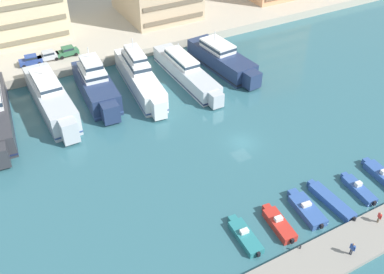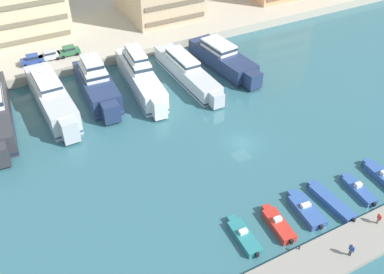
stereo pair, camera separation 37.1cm
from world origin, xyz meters
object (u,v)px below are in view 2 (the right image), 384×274
(yacht_white_center, at_px, (140,76))
(pedestrian_far_side, at_px, (379,218))
(motorboat_blue_center, at_px, (358,190))
(car_green_mid_left, at_px, (69,51))
(yacht_navy_center_left, at_px, (97,85))
(yacht_silver_center_right, at_px, (187,71))
(pedestrian_near_edge, at_px, (351,249))
(car_blue_far_left, at_px, (32,59))
(car_silver_left, at_px, (49,55))
(yacht_silver_mid_left, at_px, (52,98))
(motorboat_blue_mid_left, at_px, (306,210))
(motorboat_teal_far_left, at_px, (244,236))
(motorboat_blue_center_left, at_px, (331,202))
(yacht_navy_mid_right, at_px, (223,59))
(motorboat_red_left, at_px, (278,224))

(yacht_white_center, bearing_deg, pedestrian_far_side, -73.74)
(motorboat_blue_center, height_order, car_green_mid_left, car_green_mid_left)
(yacht_navy_center_left, height_order, yacht_silver_center_right, yacht_navy_center_left)
(pedestrian_near_edge, bearing_deg, yacht_white_center, 97.94)
(yacht_navy_center_left, bearing_deg, car_blue_far_left, 119.72)
(car_silver_left, bearing_deg, yacht_silver_mid_left, -102.15)
(yacht_silver_mid_left, relative_size, motorboat_blue_mid_left, 3.19)
(yacht_white_center, distance_m, car_blue_far_left, 21.02)
(pedestrian_near_edge, bearing_deg, motorboat_blue_center, 39.63)
(pedestrian_near_edge, bearing_deg, motorboat_teal_far_left, 138.21)
(motorboat_blue_center, bearing_deg, car_green_mid_left, 114.03)
(yacht_white_center, height_order, motorboat_blue_center_left, yacht_white_center)
(car_silver_left, bearing_deg, yacht_navy_mid_right, -28.16)
(motorboat_blue_center, bearing_deg, car_blue_far_left, 120.18)
(motorboat_blue_mid_left, bearing_deg, pedestrian_far_side, -43.89)
(motorboat_blue_center_left, relative_size, motorboat_blue_center, 1.27)
(car_silver_left, relative_size, pedestrian_far_side, 2.56)
(yacht_navy_mid_right, relative_size, motorboat_teal_far_left, 3.07)
(yacht_silver_mid_left, distance_m, motorboat_blue_center, 47.95)
(yacht_navy_mid_right, distance_m, car_blue_far_left, 35.13)
(car_blue_far_left, bearing_deg, pedestrian_far_side, -64.03)
(yacht_silver_mid_left, relative_size, motorboat_red_left, 3.46)
(pedestrian_near_edge, bearing_deg, yacht_navy_mid_right, 76.67)
(pedestrian_near_edge, bearing_deg, yacht_navy_center_left, 106.94)
(pedestrian_near_edge, relative_size, pedestrian_far_side, 1.10)
(motorboat_blue_mid_left, distance_m, car_green_mid_left, 53.40)
(car_green_mid_left, bearing_deg, car_blue_far_left, -177.73)
(yacht_silver_center_right, relative_size, car_silver_left, 5.32)
(motorboat_blue_mid_left, bearing_deg, pedestrian_near_edge, -91.95)
(yacht_silver_center_right, height_order, yacht_navy_mid_right, yacht_navy_mid_right)
(yacht_silver_mid_left, bearing_deg, car_green_mid_left, 64.62)
(yacht_navy_mid_right, bearing_deg, motorboat_teal_far_left, -117.97)
(yacht_white_center, xyz_separation_m, yacht_navy_mid_right, (16.44, -0.62, -0.50))
(motorboat_blue_center, xyz_separation_m, pedestrian_near_edge, (-8.49, -7.03, 1.21))
(yacht_navy_mid_right, bearing_deg, motorboat_blue_center, -92.84)
(yacht_white_center, bearing_deg, motorboat_blue_center_left, -74.77)
(motorboat_teal_far_left, bearing_deg, pedestrian_near_edge, -41.79)
(yacht_silver_center_right, xyz_separation_m, yacht_navy_mid_right, (7.94, 0.53, 0.24))
(yacht_white_center, height_order, motorboat_blue_mid_left, yacht_white_center)
(motorboat_teal_far_left, relative_size, pedestrian_far_side, 3.89)
(yacht_silver_mid_left, relative_size, pedestrian_near_edge, 11.93)
(motorboat_teal_far_left, distance_m, car_blue_far_left, 52.38)
(car_green_mid_left, bearing_deg, pedestrian_near_edge, -76.07)
(motorboat_blue_center, bearing_deg, pedestrian_near_edge, -140.37)
(car_blue_far_left, height_order, car_silver_left, same)
(yacht_white_center, xyz_separation_m, pedestrian_near_edge, (6.15, -44.06, -0.79))
(yacht_silver_center_right, xyz_separation_m, motorboat_blue_mid_left, (-2.10, -35.39, -1.23))
(car_green_mid_left, bearing_deg, motorboat_blue_center_left, -70.30)
(motorboat_red_left, bearing_deg, motorboat_blue_center_left, -0.72)
(yacht_navy_mid_right, xyz_separation_m, car_blue_far_left, (-31.73, 15.05, 0.83))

